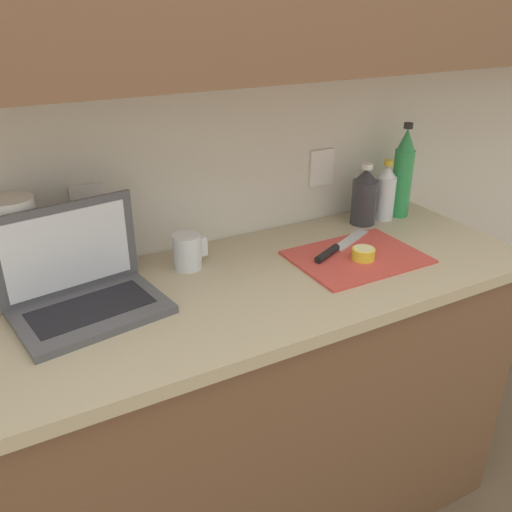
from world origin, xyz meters
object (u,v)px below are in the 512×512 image
lemon_half_cut (363,254)px  bottle_green_soda (364,197)px  laptop (82,286)px  knife (334,250)px  paper_towel_roll (19,249)px  bottle_oil_tall (385,193)px  cutting_board (357,257)px  bottle_water_clear (403,174)px  measuring_cup (188,251)px

lemon_half_cut → bottle_green_soda: bottle_green_soda is taller
laptop → knife: (0.71, -0.05, -0.04)m
knife → paper_towel_roll: bearing=143.0°
laptop → bottle_green_soda: 0.95m
bottle_green_soda → paper_towel_roll: size_ratio=0.78×
bottle_oil_tall → cutting_board: bearing=-142.9°
bottle_water_clear → measuring_cup: 0.80m
knife → paper_towel_roll: paper_towel_roll is taller
cutting_board → laptop: bearing=172.5°
bottle_green_soda → knife: bearing=-146.0°
knife → measuring_cup: (-0.41, 0.13, 0.03)m
laptop → measuring_cup: (0.31, 0.08, -0.01)m
laptop → bottle_water_clear: size_ratio=1.18×
laptop → bottle_oil_tall: 1.04m
cutting_board → bottle_oil_tall: size_ratio=1.79×
bottle_green_soda → measuring_cup: (-0.64, -0.03, -0.04)m
bottle_green_soda → paper_towel_roll: 1.06m
knife → bottle_water_clear: bearing=-3.5°
bottle_water_clear → paper_towel_roll: bearing=179.4°
laptop → measuring_cup: laptop is taller
bottle_oil_tall → laptop: bearing=-173.9°
cutting_board → bottle_green_soda: bearing=48.2°
laptop → bottle_oil_tall: size_ratio=1.84×
bottle_oil_tall → bottle_water_clear: (0.07, 0.00, 0.05)m
paper_towel_roll → bottle_water_clear: bearing=-0.6°
knife → bottle_green_soda: bottle_green_soda is taller
bottle_oil_tall → paper_towel_roll: 1.15m
bottle_green_soda → bottle_water_clear: bearing=0.0°
knife → cutting_board: bearing=-75.5°
knife → bottle_oil_tall: bearing=0.6°
paper_towel_roll → lemon_half_cut: bearing=-15.9°
bottle_water_clear → measuring_cup: size_ratio=3.21×
cutting_board → bottle_water_clear: bottle_water_clear is taller
knife → paper_towel_roll: 0.85m
laptop → bottle_water_clear: bottle_water_clear is taller
cutting_board → knife: size_ratio=1.33×
laptop → cutting_board: 0.77m
lemon_half_cut → bottle_oil_tall: size_ratio=0.32×
lemon_half_cut → bottle_oil_tall: 0.37m
knife → bottle_water_clear: 0.44m
bottle_oil_tall → bottle_green_soda: bearing=-180.0°
bottle_green_soda → bottle_oil_tall: size_ratio=1.00×
bottle_green_soda → measuring_cup: 0.64m
lemon_half_cut → laptop: bearing=170.7°
bottle_green_soda → lemon_half_cut: bearing=-128.4°
knife → lemon_half_cut: size_ratio=4.24×
bottle_oil_tall → paper_towel_roll: (-1.15, 0.01, 0.04)m
cutting_board → knife: bearing=129.9°
knife → bottle_oil_tall: 0.37m
bottle_green_soda → paper_towel_roll: paper_towel_roll is taller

